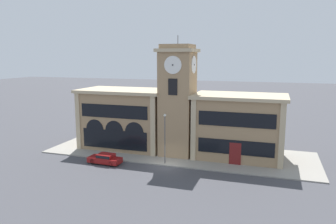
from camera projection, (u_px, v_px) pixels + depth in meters
The scene contains 7 objects.
ground_plane at pixel (165, 166), 42.24m from camera, with size 300.00×300.00×0.00m, color #424247.
sidewalk_kerb at pixel (179, 153), 47.96m from camera, with size 38.50×12.24×0.15m.
clock_tower at pixel (178, 101), 45.97m from camera, with size 5.17×5.17×16.83m.
town_hall_left_wing at pixel (125, 118), 50.46m from camera, with size 13.41×7.78×9.08m.
town_hall_right_wing at pixel (239, 126), 45.12m from camera, with size 12.58×7.78×8.88m.
parked_car_near at pixel (105, 159), 43.12m from camera, with size 4.50×2.03×1.35m.
street_lamp at pixel (165, 132), 42.21m from camera, with size 0.36×0.36×6.59m.
Camera 1 is at (13.01, -38.32, 14.00)m, focal length 35.00 mm.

